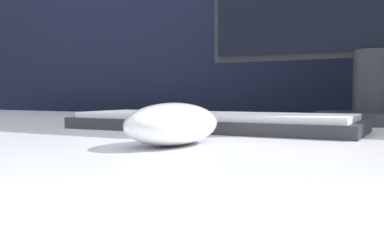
# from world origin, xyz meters

# --- Properties ---
(partition_panel) EXTENTS (5.00, 0.03, 1.48)m
(partition_panel) POSITION_xyz_m (0.00, 0.66, 0.74)
(partition_panel) COLOR black
(partition_panel) RESTS_ON ground_plane
(computer_mouse_near) EXTENTS (0.07, 0.13, 0.04)m
(computer_mouse_near) POSITION_xyz_m (-0.03, -0.09, 0.76)
(computer_mouse_near) COLOR white
(computer_mouse_near) RESTS_ON desk
(keyboard) EXTENTS (0.41, 0.16, 0.02)m
(keyboard) POSITION_xyz_m (-0.09, 0.10, 0.76)
(keyboard) COLOR #28282D
(keyboard) RESTS_ON desk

